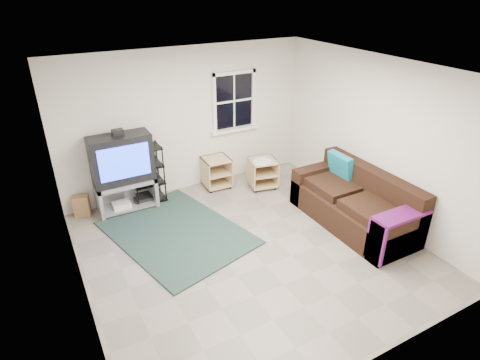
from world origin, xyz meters
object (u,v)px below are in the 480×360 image
sofa (355,204)px  tv_unit (123,167)px  av_rack (148,178)px  side_table_left (216,171)px  side_table_right (262,171)px

sofa → tv_unit: bearing=144.4°
av_rack → side_table_left: size_ratio=1.87×
side_table_right → side_table_left: bearing=150.7°
side_table_right → sofa: bearing=-71.1°
sofa → side_table_left: bearing=121.6°
tv_unit → side_table_left: tv_unit is taller
side_table_left → sofa: size_ratio=0.27×
side_table_right → av_rack: bearing=168.0°
av_rack → side_table_left: 1.32m
tv_unit → sofa: bearing=-35.6°
side_table_right → sofa: 1.95m
tv_unit → sofa: 3.86m
side_table_left → side_table_right: same height
av_rack → sofa: av_rack is taller
tv_unit → side_table_right: (2.49, -0.39, -0.48)m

